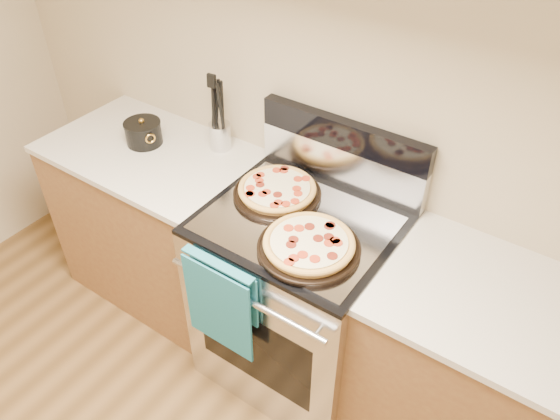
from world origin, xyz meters
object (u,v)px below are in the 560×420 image
Objects in this scene: range_body at (298,299)px; utensil_crock at (220,136)px; saucepan at (144,134)px; pepperoni_pizza_back at (277,191)px; pepperoni_pizza_front at (309,245)px.

utensil_crock is at bearing 158.48° from range_body.
utensil_crock is 0.75× the size of saucepan.
range_body is 2.48× the size of pepperoni_pizza_back.
pepperoni_pizza_back is (-0.16, 0.07, 0.50)m from range_body.
pepperoni_pizza_front is at bearing -27.24° from utensil_crock.
pepperoni_pizza_back reaches higher than range_body.
saucepan is at bearing 176.08° from range_body.
saucepan is at bearing 169.27° from pepperoni_pizza_front.
pepperoni_pizza_back is 0.95× the size of pepperoni_pizza_front.
utensil_crock reaches higher than pepperoni_pizza_back.
range_body is 5.31× the size of saucepan.
pepperoni_pizza_front is at bearing -48.09° from range_body.
range_body is at bearing 131.91° from pepperoni_pizza_front.
utensil_crock reaches higher than range_body.
pepperoni_pizza_back is 0.35m from pepperoni_pizza_front.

